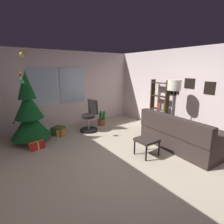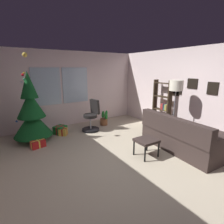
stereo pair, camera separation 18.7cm
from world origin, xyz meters
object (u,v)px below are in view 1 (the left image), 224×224
holiday_tree (29,114)px  potted_plant (102,119)px  bookshelf (159,108)px  couch (188,137)px  gift_box_gold (61,133)px  gift_box_red (37,145)px  gift_box_green (58,131)px  office_chair (90,119)px  floor_lamp (174,89)px  footstool (147,141)px

holiday_tree → potted_plant: (2.37, 0.15, -0.59)m
holiday_tree → bookshelf: (3.71, -1.28, -0.07)m
bookshelf → potted_plant: 2.03m
couch → gift_box_gold: bearing=131.3°
gift_box_red → bookshelf: (3.70, -0.73, 0.63)m
gift_box_gold → bookshelf: bearing=-23.1°
gift_box_green → potted_plant: size_ratio=0.79×
office_chair → bookshelf: 2.31m
floor_lamp → gift_box_green: bearing=140.2°
footstool → holiday_tree: bearing=130.7°
footstool → floor_lamp: floor_lamp is taller
office_chair → potted_plant: office_chair is taller
holiday_tree → couch: bearing=-40.6°
holiday_tree → floor_lamp: 3.96m
footstool → holiday_tree: holiday_tree is taller
potted_plant → gift_box_green: bearing=-179.1°
office_chair → potted_plant: 0.70m
gift_box_green → couch: bearing=-49.9°
gift_box_red → floor_lamp: (3.34, -1.48, 1.32)m
holiday_tree → gift_box_red: bearing=-89.5°
office_chair → floor_lamp: 2.69m
couch → office_chair: office_chair is taller
couch → gift_box_gold: size_ratio=6.76×
floor_lamp → bookshelf: bearing=64.1°
gift_box_red → gift_box_gold: size_ratio=1.19×
gift_box_green → gift_box_red: bearing=-139.2°
footstool → office_chair: size_ratio=0.47×
gift_box_green → bookshelf: bearing=-25.4°
holiday_tree → gift_box_red: holiday_tree is taller
footstool → holiday_tree: (-2.02, 2.36, 0.44)m
couch → footstool: couch is taller
floor_lamp → potted_plant: bearing=114.4°
gift_box_gold → gift_box_green: bearing=103.9°
office_chair → floor_lamp: floor_lamp is taller
gift_box_red → holiday_tree: bearing=90.5°
gift_box_green → office_chair: size_ratio=0.44×
floor_lamp → footstool: bearing=-165.7°
office_chair → gift_box_green: bearing=166.4°
couch → office_chair: bearing=118.5°
office_chair → bookshelf: (1.96, -1.16, 0.33)m
footstool → gift_box_gold: (-1.21, 2.32, -0.25)m
gift_box_gold → office_chair: bearing=-4.6°
gift_box_red → floor_lamp: bearing=-23.9°
gift_box_red → gift_box_green: (0.77, 0.66, 0.03)m
couch → footstool: size_ratio=4.43×
holiday_tree → office_chair: 1.79m
gift_box_green → office_chair: 1.04m
office_chair → potted_plant: (0.62, 0.26, -0.20)m
footstool → potted_plant: (0.34, 2.50, -0.15)m
couch → potted_plant: 2.95m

